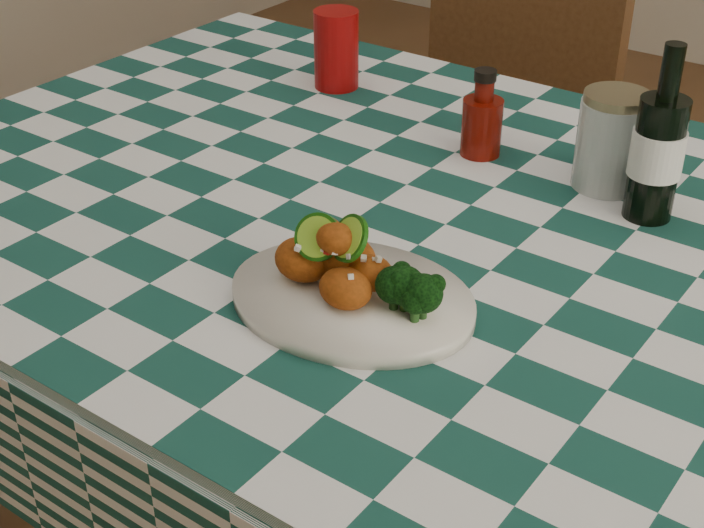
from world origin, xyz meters
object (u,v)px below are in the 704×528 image
Objects in this scene: ketchup_bottle at (483,113)px; wooden_chair_left at (466,161)px; beer_bottle at (660,134)px; red_tumbler at (336,49)px; plate at (352,299)px; dining_table at (432,453)px; mason_jar at (612,140)px; fried_chicken_pile at (341,257)px.

ketchup_bottle is 0.68m from wooden_chair_left.
red_tumbler is at bearing 167.90° from beer_bottle.
beer_bottle is (0.19, 0.40, 0.11)m from plate.
red_tumbler is (-0.42, 0.53, 0.06)m from plate.
mason_jar is (0.12, 0.23, 0.46)m from dining_table.
dining_table is 7.15× the size of beer_bottle.
wooden_chair_left is (-0.30, 0.50, -0.35)m from ketchup_bottle.
beer_bottle is at bearing 64.85° from plate.
fried_chicken_pile is 1.06m from wooden_chair_left.
mason_jar is (0.52, -0.08, 0.00)m from red_tumbler.
wooden_chair_left reaches higher than ketchup_bottle.
plate is 0.67m from red_tumbler.
wooden_chair_left is (-0.36, 0.93, -0.34)m from fried_chicken_pile.
fried_chicken_pile is at bearing -105.36° from mason_jar.
red_tumbler is at bearing 128.33° from plate.
red_tumbler is at bearing 142.99° from dining_table.
dining_table is at bearing -118.17° from mason_jar.
beer_bottle is (0.08, -0.05, 0.05)m from mason_jar.
fried_chicken_pile is 0.46m from mason_jar.
fried_chicken_pile is 0.44m from ketchup_bottle.
mason_jar is (0.19, 0.01, 0.00)m from ketchup_bottle.
mason_jar is at bearing -42.96° from wooden_chair_left.
mason_jar is at bearing 3.73° from ketchup_bottle.
beer_bottle is at bearing -7.93° from ketchup_bottle.
dining_table is 0.53m from mason_jar.
ketchup_bottle is at bearing 172.07° from beer_bottle.
fried_chicken_pile is (-0.02, 0.00, 0.05)m from plate.
wooden_chair_left is (-0.38, 0.93, -0.29)m from plate.
beer_bottle is at bearing -12.10° from red_tumbler.
beer_bottle is at bearing 41.20° from dining_table.
mason_jar is at bearing 147.64° from beer_bottle.
ketchup_bottle is at bearing 108.49° from dining_table.
mason_jar is 0.14× the size of wooden_chair_left.
fried_chicken_pile is 0.94× the size of mason_jar.
wooden_chair_left reaches higher than mason_jar.
red_tumbler is 0.54m from wooden_chair_left.
beer_bottle is at bearing 63.04° from fried_chicken_pile.
beer_bottle reaches higher than mason_jar.
dining_table is at bearing -60.81° from wooden_chair_left.
plate is at bearing -51.67° from red_tumbler.
ketchup_bottle reaches higher than plate.
ketchup_bottle is (0.33, -0.09, -0.00)m from red_tumbler.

